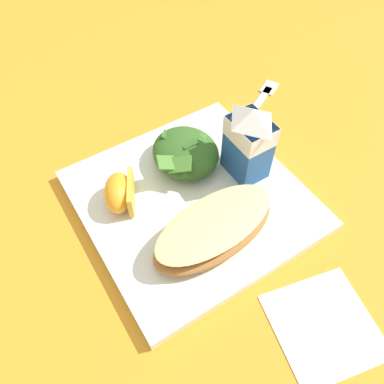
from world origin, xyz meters
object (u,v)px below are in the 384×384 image
at_px(paper_napkin, 324,325).
at_px(metal_fork, 256,106).
at_px(white_plate, 192,200).
at_px(green_salad_pile, 185,152).
at_px(milk_carton, 249,140).
at_px(orange_wedge_front, 120,193).
at_px(cheesy_pizza_bread, 214,229).

distance_m(paper_napkin, metal_fork, 0.37).
xyz_separation_m(white_plate, green_salad_pile, (-0.06, 0.03, 0.03)).
bearing_deg(milk_carton, white_plate, -89.49).
bearing_deg(orange_wedge_front, cheesy_pizza_bread, 33.62).
bearing_deg(milk_carton, cheesy_pizza_bread, -55.58).
bearing_deg(paper_napkin, cheesy_pizza_bread, -163.79).
bearing_deg(metal_fork, white_plate, -60.87).
relative_size(milk_carton, orange_wedge_front, 1.57).
xyz_separation_m(orange_wedge_front, paper_napkin, (0.26, 0.12, -0.03)).
distance_m(green_salad_pile, metal_fork, 0.18).
bearing_deg(paper_napkin, metal_fork, 153.68).
height_order(white_plate, green_salad_pile, green_salad_pile).
bearing_deg(metal_fork, orange_wedge_front, -76.57).
bearing_deg(milk_carton, orange_wedge_front, -103.83).
distance_m(green_salad_pile, orange_wedge_front, 0.11).
bearing_deg(white_plate, cheesy_pizza_bread, -9.06).
relative_size(orange_wedge_front, paper_napkin, 0.64).
relative_size(green_salad_pile, orange_wedge_front, 1.43).
xyz_separation_m(green_salad_pile, milk_carton, (0.06, 0.06, 0.04)).
xyz_separation_m(white_plate, cheesy_pizza_bread, (0.07, -0.01, 0.03)).
bearing_deg(metal_fork, paper_napkin, -26.32).
bearing_deg(cheesy_pizza_bread, white_plate, 170.94).
relative_size(cheesy_pizza_bread, green_salad_pile, 1.75).
bearing_deg(white_plate, metal_fork, 119.13).
height_order(cheesy_pizza_bread, milk_carton, milk_carton).
xyz_separation_m(milk_carton, orange_wedge_front, (-0.04, -0.17, -0.04)).
height_order(orange_wedge_front, paper_napkin, orange_wedge_front).
relative_size(green_salad_pile, milk_carton, 0.91).
relative_size(cheesy_pizza_bread, orange_wedge_front, 2.51).
xyz_separation_m(green_salad_pile, paper_napkin, (0.28, 0.01, -0.03)).
distance_m(green_salad_pile, milk_carton, 0.09).
bearing_deg(orange_wedge_front, metal_fork, 103.43).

